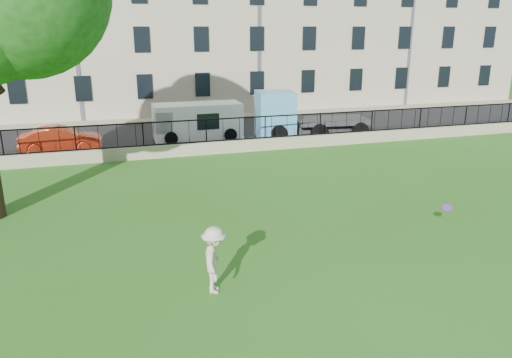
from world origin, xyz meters
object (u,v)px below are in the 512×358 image
object	(u,v)px
man	(214,260)
frisbee	(447,208)
white_van	(198,122)
blue_truck	(311,114)
red_sedan	(61,139)

from	to	relation	value
man	frisbee	bearing A→B (deg)	-72.73
frisbee	white_van	distance (m)	16.66
frisbee	blue_truck	distance (m)	15.42
frisbee	blue_truck	bearing A→B (deg)	80.67
man	frisbee	world-z (taller)	man
white_van	red_sedan	bearing A→B (deg)	-173.18
blue_truck	white_van	bearing A→B (deg)	177.90
red_sedan	blue_truck	bearing A→B (deg)	-87.11
man	white_van	world-z (taller)	white_van
man	blue_truck	bearing A→B (deg)	-15.34
red_sedan	white_van	xyz separation A→B (m)	(7.04, 0.84, 0.36)
man	red_sedan	xyz separation A→B (m)	(-4.32, 15.66, -0.17)
white_van	blue_truck	bearing A→B (deg)	-9.06
man	white_van	distance (m)	16.72
white_van	frisbee	bearing A→B (deg)	-76.88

